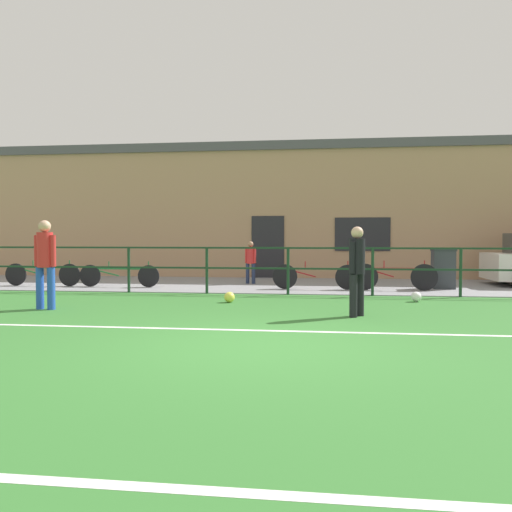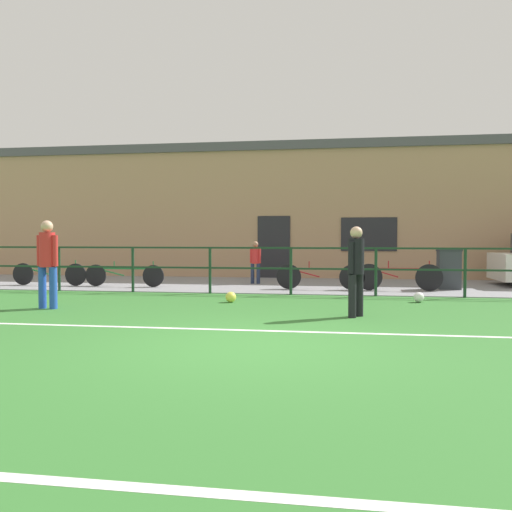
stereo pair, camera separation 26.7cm
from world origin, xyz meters
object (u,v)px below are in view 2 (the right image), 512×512
object	(u,v)px
spectator_child	(255,260)
trash_bin_0	(449,268)
player_goalkeeper	(356,266)
soccer_ball_spare	(419,297)
bicycle_parked_1	(320,276)
bicycle_parked_3	(399,277)
bicycle_parked_0	(49,274)
player_striker	(47,259)
bicycle_parked_2	(124,275)
soccer_ball_match	(231,297)

from	to	relation	value
spectator_child	trash_bin_0	bearing A→B (deg)	-175.65
player_goalkeeper	soccer_ball_spare	bearing A→B (deg)	-177.84
bicycle_parked_1	bicycle_parked_3	size ratio (longest dim) A/B	1.05
bicycle_parked_0	player_striker	bearing A→B (deg)	-59.96
bicycle_parked_1	bicycle_parked_2	distance (m)	5.39
bicycle_parked_0	spectator_child	bearing A→B (deg)	14.34
bicycle_parked_2	trash_bin_0	distance (m)	8.77
player_goalkeeper	bicycle_parked_2	xyz separation A→B (m)	(-6.17, 4.56, -0.56)
soccer_ball_match	soccer_ball_spare	distance (m)	4.01
soccer_ball_match	spectator_child	xyz separation A→B (m)	(-0.15, 4.34, 0.62)
player_goalkeeper	soccer_ball_match	xyz separation A→B (m)	(-2.56, 1.67, -0.78)
soccer_ball_spare	bicycle_parked_1	world-z (taller)	bicycle_parked_1
soccer_ball_match	trash_bin_0	size ratio (longest dim) A/B	0.21
player_striker	soccer_ball_match	bearing A→B (deg)	33.22
player_goalkeeper	trash_bin_0	xyz separation A→B (m)	(2.58, 5.18, -0.33)
soccer_ball_match	bicycle_parked_2	xyz separation A→B (m)	(-3.61, 2.89, 0.22)
soccer_ball_match	bicycle_parked_0	bearing A→B (deg)	153.76
trash_bin_0	soccer_ball_spare	bearing A→B (deg)	-112.22
soccer_ball_match	bicycle_parked_1	bearing A→B (deg)	58.27
spectator_child	bicycle_parked_1	xyz separation A→B (m)	(1.94, -1.46, -0.37)
player_striker	soccer_ball_spare	size ratio (longest dim) A/B	7.86
soccer_ball_match	bicycle_parked_0	xyz separation A→B (m)	(-5.85, 2.89, 0.24)
player_striker	soccer_ball_match	size ratio (longest dim) A/B	7.59
soccer_ball_match	bicycle_parked_0	world-z (taller)	bicycle_parked_0
soccer_ball_spare	bicycle_parked_0	xyz separation A→B (m)	(-9.81, 2.26, 0.24)
player_striker	bicycle_parked_1	bearing A→B (deg)	49.62
player_goalkeeper	trash_bin_0	distance (m)	5.80
bicycle_parked_0	bicycle_parked_1	distance (m)	7.64
player_striker	bicycle_parked_0	size ratio (longest dim) A/B	0.77
soccer_ball_match	soccer_ball_spare	size ratio (longest dim) A/B	1.04
player_striker	player_goalkeeper	bearing A→B (deg)	7.27
soccer_ball_spare	bicycle_parked_1	xyz separation A→B (m)	(-2.17, 2.26, 0.25)
bicycle_parked_0	soccer_ball_spare	bearing A→B (deg)	-12.99
player_goalkeeper	soccer_ball_match	bearing A→B (deg)	-89.60
player_goalkeeper	soccer_ball_spare	distance (m)	2.80
soccer_ball_spare	trash_bin_0	distance (m)	3.15
trash_bin_0	soccer_ball_match	bearing A→B (deg)	-145.66
soccer_ball_spare	bicycle_parked_2	xyz separation A→B (m)	(-7.57, 2.26, 0.23)
player_striker	bicycle_parked_1	size ratio (longest dim) A/B	0.75
player_striker	trash_bin_0	size ratio (longest dim) A/B	1.58
spectator_child	bicycle_parked_0	bearing A→B (deg)	27.64
player_striker	trash_bin_0	distance (m)	9.84
player_goalkeeper	bicycle_parked_3	xyz separation A→B (m)	(1.23, 4.56, -0.52)
spectator_child	bicycle_parked_3	world-z (taller)	spectator_child
soccer_ball_match	bicycle_parked_0	size ratio (longest dim) A/B	0.10
bicycle_parked_0	bicycle_parked_2	world-z (taller)	bicycle_parked_0
trash_bin_0	bicycle_parked_1	bearing A→B (deg)	-169.46
soccer_ball_match	trash_bin_0	world-z (taller)	trash_bin_0
bicycle_parked_0	bicycle_parked_2	size ratio (longest dim) A/B	0.98
bicycle_parked_1	player_goalkeeper	bearing A→B (deg)	-80.33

